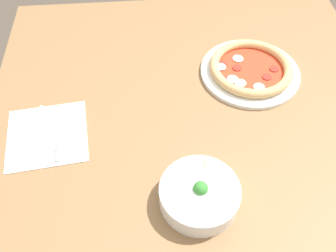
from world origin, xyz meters
TOP-DOWN VIEW (x-y plane):
  - ground_plane at (0.00, 0.00)m, footprint 8.00×8.00m
  - dining_table at (0.00, 0.00)m, footprint 1.09×1.07m
  - pizza at (-0.18, -0.13)m, footprint 0.28×0.28m
  - bowl at (0.02, 0.26)m, footprint 0.18×0.18m
  - napkin at (0.38, 0.05)m, footprint 0.22×0.22m
  - fork at (0.35, 0.05)m, footprint 0.01×0.17m
  - knife at (0.40, 0.04)m, footprint 0.01×0.19m

SIDE VIEW (x-z plane):
  - ground_plane at x=0.00m, z-range 0.00..0.00m
  - dining_table at x=0.00m, z-range 0.28..1.04m
  - napkin at x=0.38m, z-range 0.76..0.77m
  - knife at x=0.40m, z-range 0.77..0.77m
  - fork at x=0.35m, z-range 0.77..0.77m
  - pizza at x=-0.18m, z-range 0.76..0.80m
  - bowl at x=0.02m, z-range 0.76..0.83m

